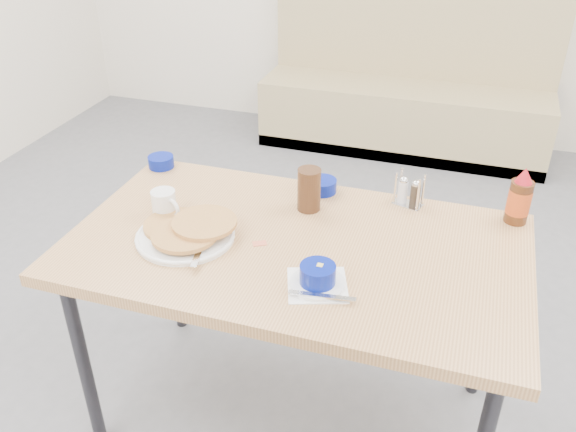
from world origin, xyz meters
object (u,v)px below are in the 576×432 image
(coffee_mug, at_px, (165,204))
(syrup_bottle, at_px, (520,199))
(creamer_bowl, at_px, (161,162))
(butter_bowl, at_px, (322,186))
(dining_table, at_px, (295,259))
(condiment_caddy, at_px, (409,194))
(pancake_plate, at_px, (187,232))
(booth_bench, at_px, (406,96))
(grits_setting, at_px, (318,277))
(amber_tumbler, at_px, (309,190))

(coffee_mug, bearing_deg, syrup_bottle, 16.21)
(creamer_bowl, distance_m, butter_bowl, 0.63)
(dining_table, height_order, creamer_bowl, creamer_bowl)
(condiment_caddy, bearing_deg, pancake_plate, -129.56)
(booth_bench, bearing_deg, grits_setting, -87.45)
(condiment_caddy, distance_m, syrup_bottle, 0.35)
(pancake_plate, xyz_separation_m, syrup_bottle, (0.97, 0.42, 0.06))
(booth_bench, bearing_deg, coffee_mug, -100.25)
(booth_bench, xyz_separation_m, creamer_bowl, (-0.64, -2.19, 0.43))
(pancake_plate, bearing_deg, coffee_mug, 141.89)
(booth_bench, distance_m, dining_table, 2.56)
(coffee_mug, relative_size, syrup_bottle, 0.59)
(butter_bowl, relative_size, amber_tumbler, 0.70)
(syrup_bottle, bearing_deg, booth_bench, 106.26)
(coffee_mug, bearing_deg, dining_table, -2.77)
(dining_table, bearing_deg, amber_tumbler, 95.30)
(grits_setting, height_order, condiment_caddy, condiment_caddy)
(pancake_plate, distance_m, grits_setting, 0.46)
(dining_table, distance_m, grits_setting, 0.24)
(grits_setting, bearing_deg, creamer_bowl, 145.33)
(dining_table, relative_size, butter_bowl, 13.71)
(grits_setting, bearing_deg, coffee_mug, 160.08)
(coffee_mug, bearing_deg, creamer_bowl, 120.29)
(butter_bowl, xyz_separation_m, syrup_bottle, (0.65, 0.00, 0.06))
(amber_tumbler, bearing_deg, dining_table, -84.70)
(booth_bench, relative_size, butter_bowl, 18.61)
(dining_table, bearing_deg, syrup_bottle, 27.98)
(booth_bench, relative_size, coffee_mug, 16.85)
(dining_table, bearing_deg, condiment_caddy, 49.25)
(dining_table, relative_size, coffee_mug, 12.41)
(pancake_plate, relative_size, condiment_caddy, 2.63)
(dining_table, bearing_deg, coffee_mug, 177.23)
(booth_bench, height_order, condiment_caddy, booth_bench)
(creamer_bowl, height_order, syrup_bottle, syrup_bottle)
(syrup_bottle, bearing_deg, condiment_caddy, 180.00)
(creamer_bowl, height_order, condiment_caddy, condiment_caddy)
(grits_setting, distance_m, butter_bowl, 0.54)
(grits_setting, distance_m, syrup_bottle, 0.74)
(butter_bowl, relative_size, syrup_bottle, 0.53)
(dining_table, bearing_deg, booth_bench, 90.00)
(amber_tumbler, bearing_deg, booth_bench, 89.52)
(condiment_caddy, bearing_deg, creamer_bowl, -163.36)
(coffee_mug, height_order, grits_setting, coffee_mug)
(syrup_bottle, bearing_deg, amber_tumbler, -168.90)
(booth_bench, distance_m, creamer_bowl, 2.33)
(dining_table, height_order, pancake_plate, pancake_plate)
(booth_bench, distance_m, grits_setting, 2.76)
(pancake_plate, xyz_separation_m, butter_bowl, (0.32, 0.42, 0.00))
(amber_tumbler, bearing_deg, syrup_bottle, 11.10)
(creamer_bowl, bearing_deg, butter_bowl, 0.00)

